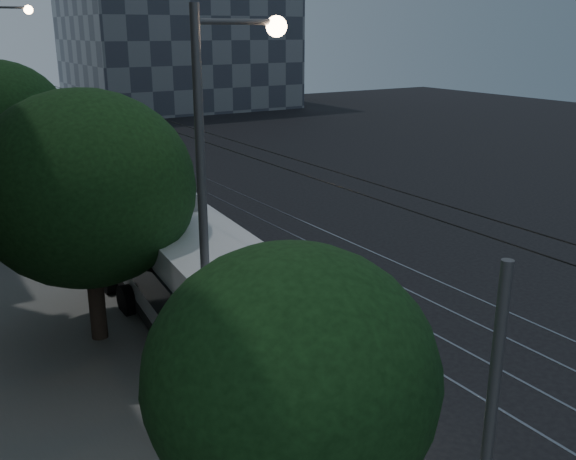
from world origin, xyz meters
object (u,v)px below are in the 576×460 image
Objects in this scene: car_white_b at (40,178)px; streetlamp_near at (218,175)px; car_white_d at (11,154)px; trolleybus at (195,282)px; car_white_a at (55,195)px; pickup_silver at (126,219)px; car_white_c at (11,156)px; streetlamp_far at (2,81)px.

streetlamp_near is at bearing -80.30° from car_white_b.
car_white_b is at bearing -74.96° from car_white_d.
trolleybus is 16.00m from car_white_a.
trolleybus is 4.90m from streetlamp_near.
pickup_silver is at bearing -102.10° from car_white_a.
car_white_a is 4.16m from car_white_b.
car_white_c is at bearing 102.43° from car_white_b.
streetlamp_near reaches higher than car_white_a.
streetlamp_far is (-1.31, -8.98, 5.27)m from car_white_d.
car_white_a is 0.44× the size of streetlamp_far.
car_white_b is 0.53× the size of streetlamp_far.
pickup_silver is 0.67× the size of streetlamp_far.
car_white_c is at bearing 65.50° from car_white_a.
trolleybus reaches higher than car_white_d.
pickup_silver reaches higher than car_white_c.
streetlamp_near is (-1.90, -12.80, 4.46)m from pickup_silver.
pickup_silver is 10.56m from car_white_b.
streetlamp_near is at bearing -88.56° from streetlamp_far.
trolleybus is at bearing 77.45° from streetlamp_near.
trolleybus is at bearing -113.78° from car_white_a.
car_white_a is at bearing 88.49° from streetlamp_near.
car_white_b is at bearing -1.20° from streetlamp_far.
car_white_b is 5.28m from streetlamp_far.
car_white_d is at bearing 81.80° from pickup_silver.
streetlamp_near reaches higher than car_white_d.
streetlamp_near is (-0.50, -19.13, 4.64)m from car_white_a.
car_white_a is 0.84× the size of car_white_b.
streetlamp_near reaches higher than trolleybus.
streetlamp_far is (-1.29, 20.16, 4.19)m from trolleybus.
pickup_silver is at bearing 87.99° from trolleybus.
streetlamp_far reaches higher than streetlamp_near.
car_white_c is 31.42m from streetlamp_near.
trolleybus is 1.41× the size of streetlamp_near.
car_white_a is 0.49× the size of streetlamp_near.
streetlamp_near reaches higher than pickup_silver.
car_white_c is at bearing -84.60° from car_white_d.
streetlamp_near is at bearing -110.07° from pickup_silver.
car_white_d is (0.02, 29.14, -1.08)m from trolleybus.
car_white_a reaches higher than car_white_d.
car_white_d is 0.37× the size of streetlamp_far.
car_white_a is 19.69m from streetlamp_near.
trolleybus is 2.86× the size of car_white_a.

